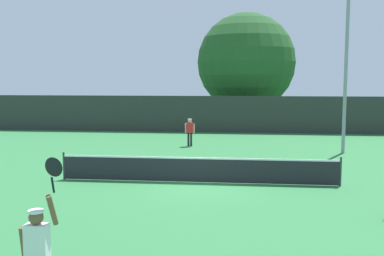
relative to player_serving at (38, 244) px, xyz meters
The scene contains 11 objects.
ground_plane 9.73m from the player_serving, 79.44° to the left, with size 120.00×120.00×0.00m, color #2D723D.
tennis_net 9.68m from the player_serving, 79.44° to the left, with size 10.54×0.08×1.07m.
perimeter_fence 25.69m from the player_serving, 86.05° to the left, with size 38.97×0.12×2.69m, color #2D332D.
player_serving is the anchor object (origin of this frame).
player_receiving 18.59m from the player_serving, 88.57° to the left, with size 0.57×0.24×1.60m.
tennis_ball 12.40m from the player_serving, 68.13° to the left, with size 0.07×0.07×0.07m, color #CCE033.
light_pole 19.55m from the player_serving, 62.63° to the left, with size 1.18×0.28×8.86m.
large_tree 31.66m from the player_serving, 82.90° to the left, with size 8.29×8.29×9.49m.
parked_car_near 33.55m from the player_serving, 100.49° to the left, with size 2.15×4.31×1.69m.
parked_car_mid 31.24m from the player_serving, 82.34° to the left, with size 2.19×4.32×1.69m.
parked_car_far 34.98m from the player_serving, 76.44° to the left, with size 2.06×4.27×1.69m.
Camera 1 is at (1.51, -16.21, 3.86)m, focal length 41.11 mm.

